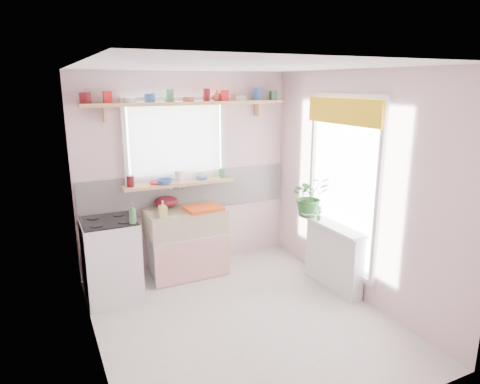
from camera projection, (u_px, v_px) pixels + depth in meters
name	position (u px, v px, depth m)	size (l,w,h in m)	color
room	(260.00, 168.00, 5.09)	(3.20, 3.20, 3.20)	beige
sink_unit	(186.00, 241.00, 5.36)	(0.95, 0.65, 1.11)	white
cooker	(111.00, 259.00, 4.74)	(0.58, 0.58, 0.93)	white
radiator_ledge	(333.00, 255.00, 5.03)	(0.22, 0.95, 0.78)	white
windowsill	(179.00, 183.00, 5.35)	(1.40, 0.22, 0.04)	tan
pine_shelf	(189.00, 103.00, 5.16)	(2.52, 0.24, 0.04)	tan
shelf_crockery	(188.00, 97.00, 5.14)	(2.47, 0.11, 0.12)	#590F14
sill_crockery	(179.00, 177.00, 5.33)	(1.35, 0.11, 0.12)	#590F14
dish_tray	(203.00, 208.00, 5.22)	(0.44, 0.33, 0.04)	#D74413
colander	(166.00, 202.00, 5.35)	(0.30, 0.30, 0.13)	#5D101B
jade_plant	(310.00, 196.00, 5.18)	(0.45, 0.39, 0.50)	#296428
fruit_bowl	(309.00, 213.00, 5.24)	(0.27, 0.27, 0.07)	white
herb_pot	(319.00, 213.00, 5.05)	(0.10, 0.07, 0.19)	#2B6B30
soap_bottle_sink	(163.00, 209.00, 4.92)	(0.09, 0.09, 0.20)	#D2C25D
sill_cup	(201.00, 175.00, 5.52)	(0.13, 0.13, 0.10)	silver
sill_bowl	(164.00, 182.00, 5.20)	(0.20, 0.20, 0.06)	#3858B8
shelf_vase	(217.00, 95.00, 5.36)	(0.13, 0.13, 0.14)	#AE4235
cooker_bottle	(132.00, 214.00, 4.50)	(0.08, 0.08, 0.21)	#3B7743
fruit	(309.00, 209.00, 5.23)	(0.20, 0.14, 0.10)	orange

